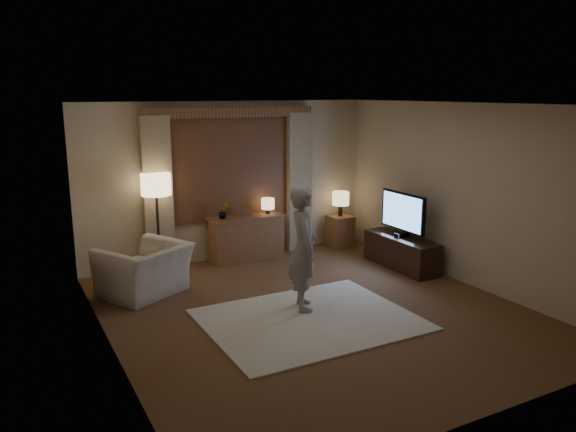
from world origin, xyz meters
TOP-DOWN VIEW (x-y plane):
  - room at (0.00, 0.50)m, footprint 5.04×5.54m
  - rug at (-0.21, -0.22)m, footprint 2.50×2.00m
  - sideboard at (0.16, 2.50)m, footprint 1.20×0.40m
  - picture_frame at (0.16, 2.50)m, footprint 0.16×0.02m
  - plant at (-0.24, 2.50)m, footprint 0.16×0.13m
  - table_lamp_sideboard at (0.56, 2.50)m, footprint 0.22×0.22m
  - floor_lamp at (-1.31, 2.50)m, footprint 0.45×0.45m
  - armchair at (-1.76, 1.62)m, footprint 1.40×1.35m
  - side_table at (1.99, 2.45)m, footprint 0.40×0.40m
  - table_lamp_side at (1.99, 2.45)m, footprint 0.30×0.30m
  - tv_stand at (2.15, 0.93)m, footprint 0.45×1.40m
  - tv at (2.15, 0.93)m, footprint 0.24×0.98m
  - person at (-0.10, 0.13)m, footprint 0.56×0.68m

SIDE VIEW (x-z plane):
  - rug at x=-0.21m, z-range 0.00..0.02m
  - tv_stand at x=2.15m, z-range 0.00..0.50m
  - side_table at x=1.99m, z-range 0.00..0.56m
  - sideboard at x=0.16m, z-range 0.00..0.70m
  - armchair at x=-1.76m, z-range 0.00..0.70m
  - picture_frame at x=0.16m, z-range 0.70..0.90m
  - person at x=-0.10m, z-range 0.02..1.62m
  - plant at x=-0.24m, z-range 0.70..1.00m
  - table_lamp_side at x=1.99m, z-range 0.65..1.09m
  - tv at x=2.15m, z-range 0.54..1.24m
  - table_lamp_sideboard at x=0.56m, z-range 0.75..1.05m
  - floor_lamp at x=-1.31m, z-range 0.52..2.07m
  - room at x=0.00m, z-range 0.01..2.65m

